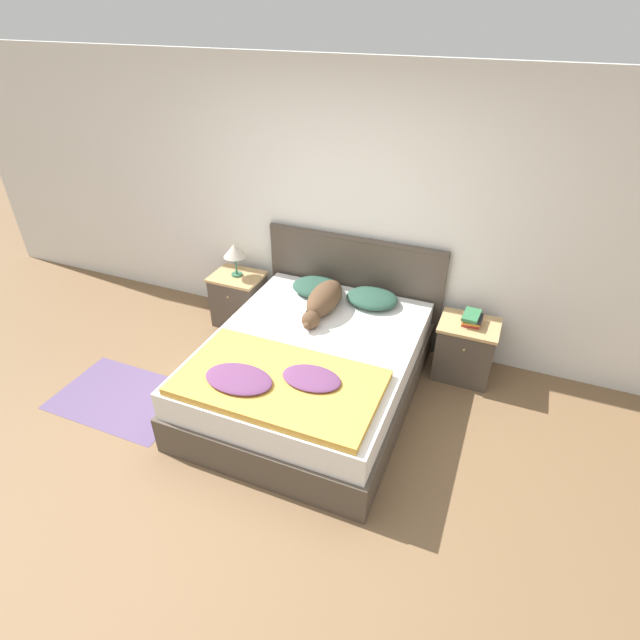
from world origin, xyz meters
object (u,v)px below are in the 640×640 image
pillow_left (317,287)px  dog (324,300)px  book_stack (471,318)px  nightstand_right (465,350)px  pillow_right (372,298)px  nightstand_left (239,299)px  table_lamp (235,251)px  bed (311,371)px

pillow_left → dog: 0.35m
pillow_left → book_stack: (1.43, 0.03, -0.01)m
nightstand_right → dog: dog is taller
nightstand_right → book_stack: size_ratio=2.33×
pillow_left → pillow_right: (0.54, 0.00, 0.00)m
nightstand_left → dog: dog is taller
pillow_right → dog: bearing=-140.9°
dog → book_stack: bearing=14.4°
nightstand_left → dog: 1.18m
pillow_right → dog: size_ratio=0.61×
nightstand_left → table_lamp: (0.00, 0.01, 0.54)m
pillow_left → dog: dog is taller
nightstand_right → table_lamp: size_ratio=1.63×
dog → table_lamp: (-1.07, 0.31, 0.15)m
book_stack → table_lamp: table_lamp is taller
pillow_left → table_lamp: size_ratio=1.39×
pillow_left → book_stack: bearing=1.2°
nightstand_right → pillow_right: bearing=-179.4°
bed → table_lamp: 1.51m
nightstand_right → pillow_left: 1.47m
pillow_left → nightstand_right: bearing=0.4°
nightstand_right → book_stack: (0.00, 0.02, 0.32)m
pillow_right → dog: (-0.36, -0.29, 0.05)m
table_lamp → dog: bearing=-16.0°
bed → pillow_left: (-0.27, 0.79, 0.34)m
nightstand_left → pillow_left: 0.95m
nightstand_left → pillow_left: bearing=-0.6°
pillow_right → book_stack: bearing=1.9°
nightstand_right → nightstand_left: bearing=180.0°
bed → pillow_left: size_ratio=4.35×
pillow_right → table_lamp: (-1.43, 0.02, 0.20)m
bed → nightstand_right: size_ratio=3.71×
pillow_right → table_lamp: 1.44m
bed → nightstand_right: 1.40m
bed → pillow_right: pillow_right is taller
pillow_right → pillow_left: bearing=180.0°
table_lamp → bed: bearing=-34.8°
nightstand_right → book_stack: 0.32m
nightstand_right → dog: (-1.24, -0.30, 0.39)m
pillow_left → dog: bearing=-57.0°
bed → nightstand_right: bearing=34.6°
pillow_left → pillow_right: 0.54m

